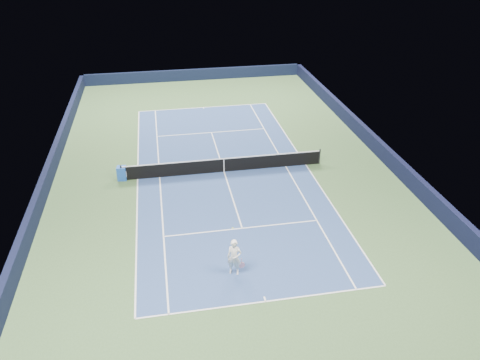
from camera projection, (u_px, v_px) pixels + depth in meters
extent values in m
plane|color=#3A5931|center=(224.00, 172.00, 30.16)|extent=(40.00, 40.00, 0.00)
cube|color=black|center=(194.00, 75.00, 46.88)|extent=(22.00, 0.35, 1.10)
cube|color=black|center=(382.00, 151.00, 31.58)|extent=(0.35, 40.00, 1.10)
cube|color=black|center=(47.00, 179.00, 28.20)|extent=(0.35, 40.00, 1.10)
cube|color=navy|center=(224.00, 172.00, 30.16)|extent=(10.97, 23.77, 0.01)
cube|color=white|center=(203.00, 107.00, 40.34)|extent=(10.97, 0.08, 0.00)
cube|color=white|center=(266.00, 301.00, 19.97)|extent=(10.97, 0.08, 0.00)
cube|color=white|center=(306.00, 165.00, 31.01)|extent=(0.08, 23.77, 0.00)
cube|color=white|center=(138.00, 179.00, 29.30)|extent=(0.08, 23.77, 0.00)
cube|color=white|center=(286.00, 166.00, 30.80)|extent=(0.08, 23.77, 0.00)
cube|color=white|center=(160.00, 177.00, 29.51)|extent=(0.08, 23.77, 0.00)
cube|color=white|center=(211.00, 132.00, 35.64)|extent=(8.23, 0.08, 0.00)
cube|color=white|center=(242.00, 228.00, 24.67)|extent=(8.23, 0.08, 0.00)
cube|color=white|center=(224.00, 172.00, 30.16)|extent=(0.08, 12.80, 0.00)
cube|color=white|center=(204.00, 108.00, 40.21)|extent=(0.08, 0.30, 0.00)
cube|color=white|center=(265.00, 299.00, 20.10)|extent=(0.08, 0.30, 0.00)
cylinder|color=black|center=(122.00, 173.00, 28.90)|extent=(0.10, 0.10, 1.07)
cylinder|color=black|center=(320.00, 156.00, 30.90)|extent=(0.10, 0.10, 1.07)
cube|color=black|center=(224.00, 165.00, 29.94)|extent=(12.80, 0.03, 0.91)
cube|color=white|center=(224.00, 159.00, 29.70)|extent=(12.80, 0.04, 0.06)
cube|color=white|center=(224.00, 165.00, 29.94)|extent=(0.05, 0.04, 0.91)
cube|color=blue|center=(122.00, 173.00, 29.05)|extent=(0.61, 0.57, 0.90)
cube|color=white|center=(127.00, 173.00, 29.10)|extent=(0.06, 0.40, 0.40)
imported|color=white|center=(234.00, 257.00, 21.13)|extent=(0.77, 0.64, 1.82)
cylinder|color=pink|center=(241.00, 261.00, 21.24)|extent=(0.03, 0.03, 0.30)
cylinder|color=black|center=(241.00, 265.00, 21.36)|extent=(0.30, 0.02, 0.30)
cylinder|color=pink|center=(241.00, 265.00, 21.36)|extent=(0.32, 0.03, 0.32)
sphere|color=#CEE630|center=(233.00, 228.00, 21.56)|extent=(0.07, 0.07, 0.07)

